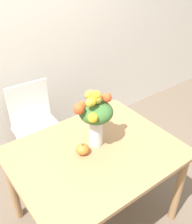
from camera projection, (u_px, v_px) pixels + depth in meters
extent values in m
plane|color=brown|center=(95.00, 216.00, 2.23)|extent=(12.00, 12.00, 0.00)
cube|color=white|center=(14.00, 25.00, 2.26)|extent=(8.00, 0.06, 2.70)
cube|color=#9E754C|center=(95.00, 153.00, 1.83)|extent=(1.15, 0.90, 0.03)
cylinder|color=#9E754C|center=(178.00, 189.00, 2.03)|extent=(0.06, 0.06, 0.71)
cylinder|color=#9E754C|center=(12.00, 188.00, 2.04)|extent=(0.06, 0.06, 0.71)
cylinder|color=#9E754C|center=(113.00, 138.00, 2.55)|extent=(0.06, 0.06, 0.71)
cylinder|color=silver|center=(96.00, 131.00, 1.83)|extent=(0.10, 0.10, 0.23)
cylinder|color=silver|center=(96.00, 139.00, 1.87)|extent=(0.09, 0.09, 0.08)
cylinder|color=#38662D|center=(98.00, 126.00, 1.82)|extent=(0.01, 0.01, 0.27)
cylinder|color=#38662D|center=(95.00, 126.00, 1.83)|extent=(0.01, 0.01, 0.27)
cylinder|color=#38662D|center=(93.00, 127.00, 1.81)|extent=(0.01, 0.01, 0.27)
cylinder|color=#38662D|center=(95.00, 129.00, 1.80)|extent=(0.01, 0.01, 0.27)
cylinder|color=#38662D|center=(98.00, 128.00, 1.80)|extent=(0.01, 0.01, 0.27)
ellipsoid|color=#38662D|center=(96.00, 112.00, 1.74)|extent=(0.23, 0.23, 0.14)
sphere|color=#AD9E33|center=(88.00, 95.00, 1.70)|extent=(0.05, 0.05, 0.05)
sphere|color=yellow|center=(93.00, 118.00, 1.62)|extent=(0.06, 0.06, 0.06)
sphere|color=#D64C23|center=(107.00, 97.00, 1.72)|extent=(0.07, 0.07, 0.07)
sphere|color=yellow|center=(91.00, 95.00, 1.75)|extent=(0.06, 0.06, 0.06)
sphere|color=yellow|center=(96.00, 95.00, 1.67)|extent=(0.06, 0.06, 0.06)
sphere|color=#D64C23|center=(79.00, 109.00, 1.64)|extent=(0.07, 0.07, 0.07)
sphere|color=#D64C23|center=(82.00, 106.00, 1.71)|extent=(0.06, 0.06, 0.06)
sphere|color=#AD9E33|center=(89.00, 103.00, 1.62)|extent=(0.05, 0.05, 0.05)
sphere|color=#AD9E33|center=(97.00, 99.00, 1.68)|extent=(0.07, 0.07, 0.07)
sphere|color=yellow|center=(92.00, 101.00, 1.63)|extent=(0.06, 0.06, 0.06)
ellipsoid|color=orange|center=(83.00, 149.00, 1.79)|extent=(0.09, 0.09, 0.07)
cylinder|color=brown|center=(82.00, 145.00, 1.76)|extent=(0.01, 0.01, 0.02)
cube|color=white|center=(40.00, 132.00, 2.46)|extent=(0.45, 0.45, 0.02)
cylinder|color=white|center=(33.00, 168.00, 2.39)|extent=(0.04, 0.04, 0.44)
cylinder|color=white|center=(66.00, 154.00, 2.55)|extent=(0.04, 0.04, 0.44)
cylinder|color=white|center=(20.00, 147.00, 2.63)|extent=(0.04, 0.04, 0.44)
cylinder|color=white|center=(51.00, 136.00, 2.78)|extent=(0.04, 0.04, 0.44)
cube|color=white|center=(29.00, 103.00, 2.48)|extent=(0.40, 0.04, 0.42)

